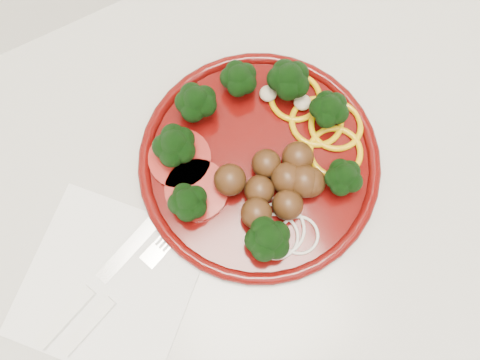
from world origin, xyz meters
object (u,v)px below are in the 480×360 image
knife (88,293)px  fork (102,311)px  napkin (109,284)px  plate (260,159)px

knife → fork: 0.02m
napkin → plate: bearing=11.7°
plate → napkin: bearing=-168.3°
plate → knife: bearing=-169.5°
plate → knife: size_ratio=1.51×
knife → plate: bearing=-10.9°
knife → napkin: bearing=-22.7°
knife → fork: size_ratio=1.13×
plate → napkin: size_ratio=1.57×
plate → napkin: (-0.21, -0.04, -0.02)m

